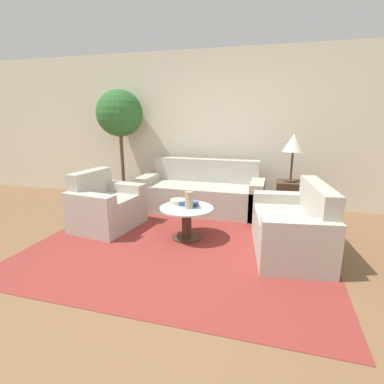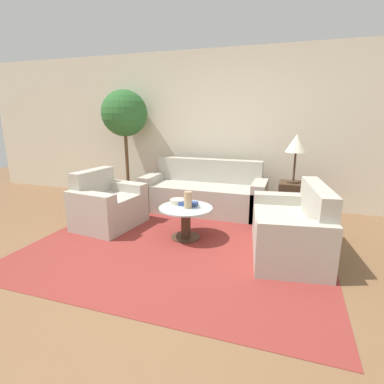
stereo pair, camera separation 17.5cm
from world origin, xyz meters
The scene contains 13 objects.
ground_plane centered at (0.00, 0.00, 0.00)m, with size 14.00×14.00×0.00m, color brown.
wall_back centered at (0.00, 2.62, 1.30)m, with size 10.00×0.06×2.60m.
rug centered at (-0.02, 0.83, 0.00)m, with size 3.48×3.27×0.01m.
sofa_main centered at (-0.11, 2.04, 0.28)m, with size 1.98×0.78×0.82m.
armchair centered at (-1.24, 0.91, 0.28)m, with size 0.83×0.98×0.79m.
loveseat centered at (1.29, 0.79, 0.28)m, with size 0.92×1.35×0.81m.
coffee_table centered at (-0.02, 0.83, 0.27)m, with size 0.68×0.68×0.41m.
side_table centered at (1.25, 1.90, 0.30)m, with size 0.38×0.38×0.60m.
table_lamp centered at (1.25, 1.90, 1.13)m, with size 0.30×0.30×0.69m.
potted_plant centered at (-1.65, 2.22, 1.44)m, with size 0.80×0.80×1.97m.
vase centered at (0.02, 0.82, 0.52)m, with size 0.10×0.10×0.21m.
bowl centered at (-0.17, 0.96, 0.44)m, with size 0.21×0.21×0.06m.
book_stack centered at (-0.01, 0.92, 0.44)m, with size 0.24×0.12×0.05m.
Camera 1 is at (1.03, -2.60, 1.54)m, focal length 28.00 mm.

